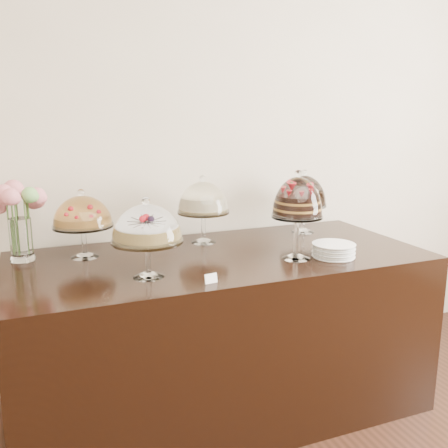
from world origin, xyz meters
name	(u,v)px	position (x,y,z in m)	size (l,w,h in m)	color
wall_back	(227,136)	(0.00, 3.00, 1.50)	(5.00, 0.04, 3.00)	beige
display_counter	(221,332)	(-0.26, 2.45, 0.45)	(2.20, 1.00, 0.90)	black
cake_stand_sugar_sponge	(147,227)	(-0.71, 2.23, 1.14)	(0.33, 0.33, 0.38)	white
cake_stand_choco_layer	(297,201)	(0.08, 2.24, 1.20)	(0.26, 0.26, 0.47)	white
cake_stand_cheesecake	(203,200)	(-0.26, 2.73, 1.15)	(0.30, 0.30, 0.40)	white
cake_stand_dark_choco	(304,194)	(0.41, 2.74, 1.15)	(0.29, 0.29, 0.40)	white
cake_stand_fruit_tart	(82,214)	(-0.94, 2.68, 1.13)	(0.31, 0.31, 0.36)	white
flower_vase	(18,210)	(-1.25, 2.76, 1.16)	(0.30, 0.31, 0.40)	white
plate_stack	(334,250)	(0.27, 2.19, 0.94)	(0.22, 0.22, 0.07)	white
price_card_left	(211,278)	(-0.47, 2.04, 0.92)	(0.06, 0.01, 0.04)	white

